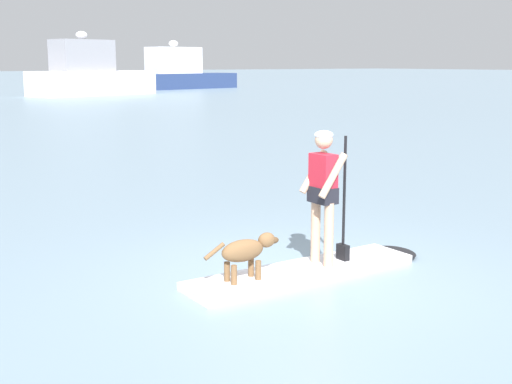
{
  "coord_description": "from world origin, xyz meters",
  "views": [
    {
      "loc": [
        -5.1,
        -6.32,
        2.6
      ],
      "look_at": [
        0.0,
        1.0,
        0.9
      ],
      "focal_mm": 47.85,
      "sensor_mm": 36.0,
      "label": 1
    }
  ],
  "objects_px": {
    "person_paddler": "(324,188)",
    "dog": "(246,251)",
    "moored_boat_far_starboard": "(179,73)",
    "moored_boat_port": "(90,75)",
    "paddleboard": "(317,269)"
  },
  "relations": [
    {
      "from": "paddleboard",
      "to": "person_paddler",
      "type": "bearing_deg",
      "value": -1.31
    },
    {
      "from": "dog",
      "to": "moored_boat_port",
      "type": "xyz_separation_m",
      "value": [
        16.28,
        46.27,
        1.17
      ]
    },
    {
      "from": "person_paddler",
      "to": "moored_boat_far_starboard",
      "type": "relative_size",
      "value": 0.14
    },
    {
      "from": "person_paddler",
      "to": "moored_boat_port",
      "type": "relative_size",
      "value": 0.16
    },
    {
      "from": "person_paddler",
      "to": "dog",
      "type": "bearing_deg",
      "value": 178.69
    },
    {
      "from": "dog",
      "to": "moored_boat_port",
      "type": "bearing_deg",
      "value": 70.62
    },
    {
      "from": "paddleboard",
      "to": "moored_boat_port",
      "type": "xyz_separation_m",
      "value": [
        15.23,
        46.29,
        1.57
      ]
    },
    {
      "from": "moored_boat_port",
      "to": "person_paddler",
      "type": "bearing_deg",
      "value": -108.1
    },
    {
      "from": "person_paddler",
      "to": "paddleboard",
      "type": "bearing_deg",
      "value": 178.69
    },
    {
      "from": "dog",
      "to": "moored_boat_port",
      "type": "height_order",
      "value": "moored_boat_port"
    },
    {
      "from": "dog",
      "to": "moored_boat_far_starboard",
      "type": "height_order",
      "value": "moored_boat_far_starboard"
    },
    {
      "from": "person_paddler",
      "to": "dog",
      "type": "height_order",
      "value": "person_paddler"
    },
    {
      "from": "person_paddler",
      "to": "moored_boat_far_starboard",
      "type": "bearing_deg",
      "value": 63.13
    },
    {
      "from": "dog",
      "to": "paddleboard",
      "type": "bearing_deg",
      "value": -1.31
    },
    {
      "from": "person_paddler",
      "to": "moored_boat_far_starboard",
      "type": "height_order",
      "value": "moored_boat_far_starboard"
    }
  ]
}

